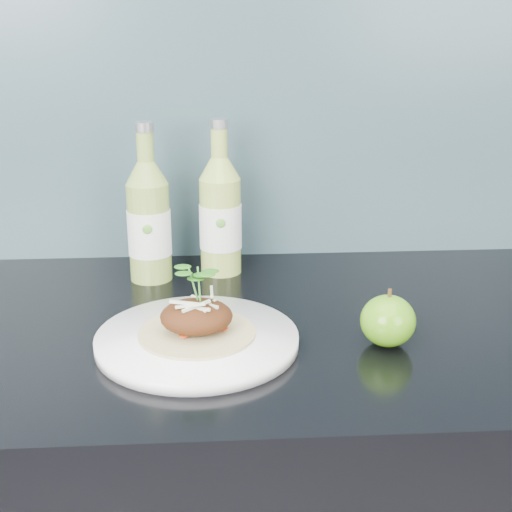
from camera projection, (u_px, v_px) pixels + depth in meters
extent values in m
cube|color=#628E9B|center=(227.00, 49.00, 1.16)|extent=(4.00, 0.02, 0.70)
cylinder|color=white|center=(197.00, 340.00, 0.92)|extent=(0.32, 0.32, 0.02)
cylinder|color=tan|center=(197.00, 333.00, 0.91)|extent=(0.15, 0.15, 0.00)
ellipsoid|color=#4E260E|center=(196.00, 316.00, 0.91)|extent=(0.09, 0.08, 0.04)
ellipsoid|color=#3A810E|center=(388.00, 321.00, 0.91)|extent=(0.09, 0.09, 0.07)
cylinder|color=#472D14|center=(390.00, 294.00, 0.90)|extent=(0.01, 0.00, 0.01)
cylinder|color=#85A544|center=(149.00, 232.00, 1.12)|extent=(0.09, 0.09, 0.16)
cone|color=#85A544|center=(146.00, 173.00, 1.09)|extent=(0.07, 0.07, 0.04)
cylinder|color=#85A544|center=(145.00, 146.00, 1.08)|extent=(0.03, 0.03, 0.05)
cylinder|color=silver|center=(144.00, 127.00, 1.07)|extent=(0.03, 0.03, 0.01)
cylinder|color=white|center=(149.00, 232.00, 1.12)|extent=(0.09, 0.09, 0.07)
ellipsoid|color=#59A533|center=(147.00, 229.00, 1.09)|extent=(0.02, 0.00, 0.02)
cylinder|color=#A0BB4E|center=(221.00, 226.00, 1.16)|extent=(0.07, 0.07, 0.16)
cone|color=#A0BB4E|center=(220.00, 168.00, 1.12)|extent=(0.07, 0.07, 0.04)
cylinder|color=#A0BB4E|center=(219.00, 143.00, 1.11)|extent=(0.03, 0.03, 0.05)
cylinder|color=silver|center=(219.00, 123.00, 1.10)|extent=(0.03, 0.03, 0.01)
cylinder|color=white|center=(221.00, 226.00, 1.16)|extent=(0.08, 0.08, 0.07)
ellipsoid|color=#59A533|center=(221.00, 223.00, 1.12)|extent=(0.02, 0.00, 0.02)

